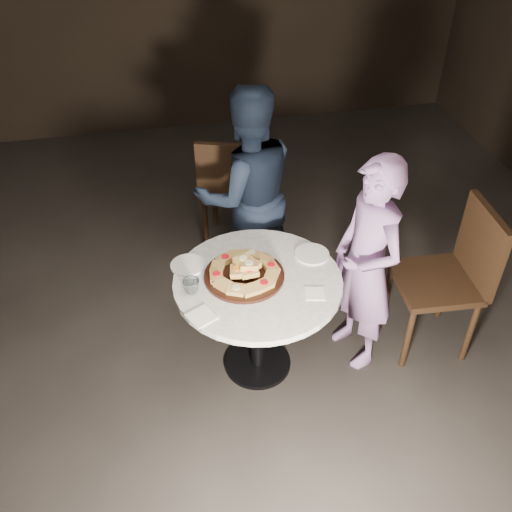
{
  "coord_description": "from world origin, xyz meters",
  "views": [
    {
      "loc": [
        -0.46,
        -2.46,
        2.84
      ],
      "look_at": [
        0.05,
        -0.02,
        0.86
      ],
      "focal_mm": 40.0,
      "sensor_mm": 36.0,
      "label": 1
    }
  ],
  "objects_px": {
    "serving_board": "(244,276)",
    "chair_right": "(454,271)",
    "water_glass": "(191,286)",
    "focaccia_pile": "(245,269)",
    "diner_navy": "(246,194)",
    "table": "(258,297)",
    "chair_far": "(232,187)",
    "diner_teal": "(367,267)"
  },
  "relations": [
    {
      "from": "serving_board",
      "to": "chair_right",
      "type": "bearing_deg",
      "value": -2.23
    },
    {
      "from": "serving_board",
      "to": "water_glass",
      "type": "xyz_separation_m",
      "value": [
        -0.31,
        -0.07,
        0.03
      ]
    },
    {
      "from": "focaccia_pile",
      "to": "diner_navy",
      "type": "distance_m",
      "value": 0.81
    },
    {
      "from": "chair_right",
      "to": "diner_navy",
      "type": "relative_size",
      "value": 0.66
    },
    {
      "from": "diner_navy",
      "to": "table",
      "type": "bearing_deg",
      "value": 76.8
    },
    {
      "from": "table",
      "to": "focaccia_pile",
      "type": "height_order",
      "value": "focaccia_pile"
    },
    {
      "from": "table",
      "to": "focaccia_pile",
      "type": "bearing_deg",
      "value": 151.3
    },
    {
      "from": "chair_far",
      "to": "chair_right",
      "type": "distance_m",
      "value": 1.72
    },
    {
      "from": "water_glass",
      "to": "chair_far",
      "type": "xyz_separation_m",
      "value": [
        0.44,
        1.28,
        -0.19
      ]
    },
    {
      "from": "table",
      "to": "chair_right",
      "type": "height_order",
      "value": "chair_right"
    },
    {
      "from": "serving_board",
      "to": "chair_right",
      "type": "height_order",
      "value": "chair_right"
    },
    {
      "from": "table",
      "to": "diner_teal",
      "type": "xyz_separation_m",
      "value": [
        0.65,
        -0.01,
        0.12
      ]
    },
    {
      "from": "focaccia_pile",
      "to": "water_glass",
      "type": "xyz_separation_m",
      "value": [
        -0.31,
        -0.07,
        -0.01
      ]
    },
    {
      "from": "chair_right",
      "to": "diner_teal",
      "type": "bearing_deg",
      "value": -86.94
    },
    {
      "from": "diner_navy",
      "to": "diner_teal",
      "type": "bearing_deg",
      "value": 116.82
    },
    {
      "from": "serving_board",
      "to": "diner_navy",
      "type": "xyz_separation_m",
      "value": [
        0.17,
        0.8,
        0.03
      ]
    },
    {
      "from": "water_glass",
      "to": "diner_navy",
      "type": "xyz_separation_m",
      "value": [
        0.48,
        0.86,
        -0.0
      ]
    },
    {
      "from": "focaccia_pile",
      "to": "chair_right",
      "type": "relative_size",
      "value": 0.4
    },
    {
      "from": "chair_far",
      "to": "table",
      "type": "bearing_deg",
      "value": 105.58
    },
    {
      "from": "serving_board",
      "to": "chair_far",
      "type": "distance_m",
      "value": 1.23
    },
    {
      "from": "water_glass",
      "to": "chair_right",
      "type": "height_order",
      "value": "chair_right"
    },
    {
      "from": "chair_far",
      "to": "chair_right",
      "type": "height_order",
      "value": "chair_right"
    },
    {
      "from": "diner_teal",
      "to": "chair_far",
      "type": "bearing_deg",
      "value": -168.95
    },
    {
      "from": "focaccia_pile",
      "to": "diner_teal",
      "type": "relative_size",
      "value": 0.29
    },
    {
      "from": "diner_teal",
      "to": "diner_navy",
      "type": "bearing_deg",
      "value": -160.67
    },
    {
      "from": "chair_right",
      "to": "diner_teal",
      "type": "height_order",
      "value": "diner_teal"
    },
    {
      "from": "table",
      "to": "chair_far",
      "type": "height_order",
      "value": "chair_far"
    },
    {
      "from": "table",
      "to": "diner_teal",
      "type": "height_order",
      "value": "diner_teal"
    },
    {
      "from": "serving_board",
      "to": "diner_teal",
      "type": "relative_size",
      "value": 0.32
    },
    {
      "from": "table",
      "to": "focaccia_pile",
      "type": "xyz_separation_m",
      "value": [
        -0.07,
        0.04,
        0.19
      ]
    },
    {
      "from": "table",
      "to": "diner_navy",
      "type": "height_order",
      "value": "diner_navy"
    },
    {
      "from": "table",
      "to": "chair_right",
      "type": "relative_size",
      "value": 1.06
    },
    {
      "from": "water_glass",
      "to": "diner_navy",
      "type": "bearing_deg",
      "value": 61.14
    },
    {
      "from": "serving_board",
      "to": "focaccia_pile",
      "type": "relative_size",
      "value": 1.13
    },
    {
      "from": "chair_right",
      "to": "diner_navy",
      "type": "xyz_separation_m",
      "value": [
        -1.13,
        0.85,
        0.18
      ]
    },
    {
      "from": "focaccia_pile",
      "to": "water_glass",
      "type": "distance_m",
      "value": 0.32
    },
    {
      "from": "water_glass",
      "to": "diner_teal",
      "type": "height_order",
      "value": "diner_teal"
    },
    {
      "from": "chair_far",
      "to": "serving_board",
      "type": "bearing_deg",
      "value": 102.12
    },
    {
      "from": "chair_right",
      "to": "water_glass",
      "type": "bearing_deg",
      "value": -85.67
    },
    {
      "from": "diner_teal",
      "to": "chair_right",
      "type": "bearing_deg",
      "value": 75.3
    },
    {
      "from": "water_glass",
      "to": "diner_navy",
      "type": "distance_m",
      "value": 0.99
    },
    {
      "from": "chair_far",
      "to": "water_glass",
      "type": "bearing_deg",
      "value": 89.39
    }
  ]
}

